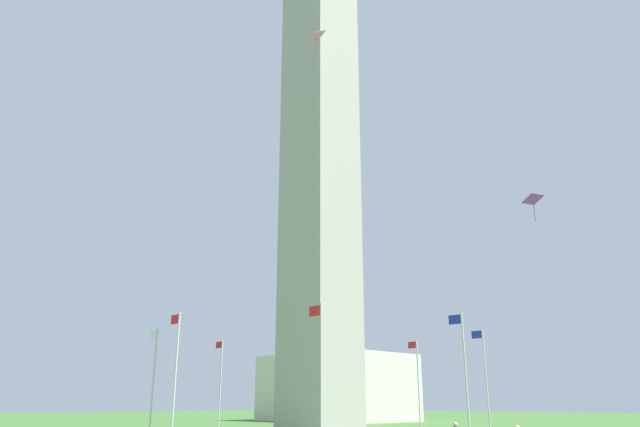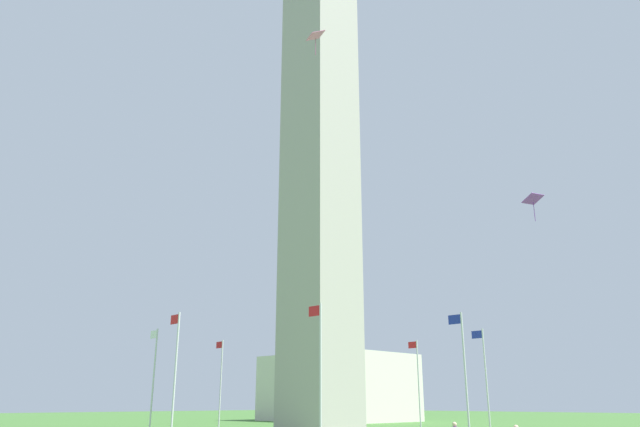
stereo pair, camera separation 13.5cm
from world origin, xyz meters
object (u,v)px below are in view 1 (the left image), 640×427
object	(u,v)px
flagpole_se	(320,367)
flagpole_w	(418,381)
kite_pink_diamond	(316,36)
flagpole_sw	(485,377)
obelisk_monument	(320,159)
flagpole_n	(220,380)
distant_building	(337,388)
flagpole_e	(175,371)
flagpole_s	(465,371)
kite_purple_diamond	(533,200)
flagpole_ne	(153,376)
flagpole_nw	(319,382)

from	to	relation	value
flagpole_se	flagpole_w	xyz separation A→B (m)	(9.76, -23.56, 0.00)
kite_pink_diamond	flagpole_se	bearing A→B (deg)	-52.55
flagpole_sw	obelisk_monument	bearing A→B (deg)	45.16
flagpole_n	distant_building	size ratio (longest dim) A/B	0.42
distant_building	flagpole_n	bearing A→B (deg)	113.20
obelisk_monument	flagpole_sw	size ratio (longest dim) A/B	5.61
flagpole_e	flagpole_w	bearing A→B (deg)	-90.00
obelisk_monument	flagpole_s	world-z (taller)	obelisk_monument
flagpole_e	kite_purple_diamond	size ratio (longest dim) A/B	4.34
flagpole_n	flagpole_e	xyz separation A→B (m)	(-13.80, 13.80, 0.00)
flagpole_n	flagpole_ne	bearing A→B (deg)	112.50
obelisk_monument	flagpole_s	distance (m)	23.87
flagpole_nw	distant_building	size ratio (longest dim) A/B	0.42
flagpole_s	flagpole_w	size ratio (longest dim) A/B	1.00
flagpole_sw	flagpole_w	bearing A→B (deg)	-22.50
flagpole_w	flagpole_ne	bearing A→B (deg)	67.50
obelisk_monument	flagpole_s	bearing A→B (deg)	180.00
flagpole_sw	flagpole_s	bearing A→B (deg)	112.50
kite_purple_diamond	flagpole_nw	bearing A→B (deg)	-8.94
flagpole_se	flagpole_nw	xyz separation A→B (m)	(19.52, -19.52, 0.00)
flagpole_sw	flagpole_ne	bearing A→B (deg)	45.00
flagpole_e	flagpole_sw	xyz separation A→B (m)	(-9.76, -23.56, 0.00)
obelisk_monument	distant_building	distance (m)	45.57
flagpole_nw	kite_purple_diamond	xyz separation A→B (m)	(-27.20, 4.28, 12.65)
kite_pink_diamond	flagpole_s	bearing A→B (deg)	-102.87
flagpole_s	obelisk_monument	bearing A→B (deg)	-0.00
flagpole_se	distant_building	size ratio (longest dim) A/B	0.42
obelisk_monument	flagpole_e	bearing A→B (deg)	89.77
flagpole_e	flagpole_w	xyz separation A→B (m)	(-0.00, -27.60, 0.00)
flagpole_ne	flagpole_nw	bearing A→B (deg)	-90.00
kite_purple_diamond	flagpole_ne	bearing A→B (deg)	29.26
obelisk_monument	kite_purple_diamond	distance (m)	19.48
obelisk_monument	flagpole_e	distance (m)	23.90
flagpole_e	flagpole_s	size ratio (longest dim) A/B	1.00
flagpole_s	distant_building	distance (m)	51.27
flagpole_n	flagpole_s	distance (m)	27.60
flagpole_se	flagpole_s	xyz separation A→B (m)	(-4.04, -9.76, 0.00)
flagpole_ne	flagpole_s	distance (m)	25.50
flagpole_ne	flagpole_w	size ratio (longest dim) A/B	1.00
flagpole_nw	flagpole_w	bearing A→B (deg)	-157.50
flagpole_n	kite_purple_diamond	xyz separation A→B (m)	(-31.24, -5.48, 12.65)
flagpole_w	flagpole_nw	xyz separation A→B (m)	(9.76, 4.04, 0.00)
obelisk_monument	flagpole_e	world-z (taller)	obelisk_monument
kite_pink_diamond	flagpole_w	bearing A→B (deg)	-66.28
flagpole_ne	obelisk_monument	bearing A→B (deg)	-135.16
flagpole_se	distant_building	distance (m)	54.90
flagpole_se	flagpole_s	size ratio (longest dim) A/B	1.00
flagpole_w	flagpole_n	bearing A→B (deg)	45.00
flagpole_s	flagpole_sw	world-z (taller)	same
flagpole_e	distant_building	world-z (taller)	distant_building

